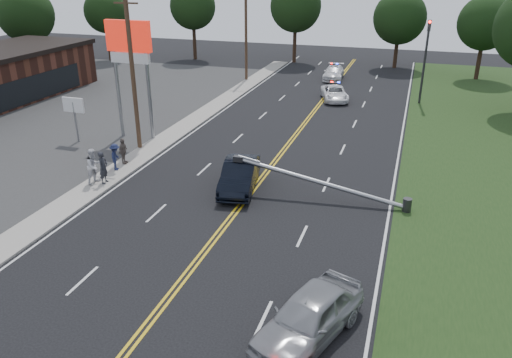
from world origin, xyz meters
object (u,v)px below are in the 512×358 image
(small_sign, at_px, (74,109))
(bystander_c, at_px, (115,157))
(emergency_b, at_px, (334,73))
(bystander_b, at_px, (94,166))
(pylon_sign, at_px, (130,52))
(fallen_streetlight, at_px, (329,185))
(bystander_d, at_px, (123,151))
(emergency_a, at_px, (335,93))
(bystander_a, at_px, (103,167))
(utility_pole_far, at_px, (246,30))
(crashed_sedan, at_px, (240,175))
(utility_pole_mid, at_px, (133,72))
(traffic_signal, at_px, (425,55))
(waiting_sedan, at_px, (309,316))

(small_sign, distance_m, bystander_c, 6.89)
(emergency_b, xyz_separation_m, bystander_b, (-7.98, -31.32, 0.42))
(pylon_sign, height_order, fallen_streetlight, pylon_sign)
(bystander_b, bearing_deg, bystander_d, 13.89)
(emergency_a, distance_m, bystander_a, 24.22)
(utility_pole_far, relative_size, emergency_b, 2.08)
(crashed_sedan, height_order, bystander_a, bystander_a)
(small_sign, relative_size, crashed_sedan, 0.64)
(crashed_sedan, bearing_deg, utility_pole_mid, 144.38)
(small_sign, height_order, utility_pole_mid, utility_pole_mid)
(emergency_a, xyz_separation_m, emergency_b, (-1.56, 8.72, 0.07))
(bystander_d, bearing_deg, bystander_b, 174.67)
(crashed_sedan, height_order, bystander_d, bystander_d)
(utility_pole_mid, bearing_deg, bystander_b, -83.85)
(pylon_sign, relative_size, bystander_a, 4.35)
(traffic_signal, relative_size, utility_pole_far, 0.70)
(small_sign, xyz_separation_m, utility_pole_far, (4.80, 22.00, 2.75))
(utility_pole_mid, height_order, bystander_c, utility_pole_mid)
(emergency_a, xyz_separation_m, bystander_c, (-9.48, -20.59, 0.29))
(crashed_sedan, height_order, waiting_sedan, waiting_sedan)
(emergency_b, bearing_deg, utility_pole_mid, -112.47)
(bystander_a, bearing_deg, bystander_d, 7.74)
(traffic_signal, xyz_separation_m, bystander_a, (-16.38, -23.76, -3.17))
(traffic_signal, relative_size, bystander_d, 4.42)
(utility_pole_far, xyz_separation_m, emergency_a, (10.18, -5.30, -4.46))
(utility_pole_far, relative_size, waiting_sedan, 2.07)
(crashed_sedan, relative_size, bystander_c, 3.03)
(bystander_b, bearing_deg, utility_pole_mid, 19.12)
(traffic_signal, distance_m, bystander_d, 27.07)
(crashed_sedan, bearing_deg, bystander_b, -176.66)
(bystander_c, bearing_deg, utility_pole_mid, -11.44)
(bystander_c, bearing_deg, fallen_streetlight, -112.07)
(utility_pole_far, distance_m, emergency_a, 12.31)
(traffic_signal, distance_m, utility_pole_mid, 25.12)
(utility_pole_far, xyz_separation_m, crashed_sedan, (8.46, -25.98, -4.29))
(pylon_sign, bearing_deg, utility_pole_mid, -56.98)
(utility_pole_mid, relative_size, emergency_a, 2.22)
(traffic_signal, bearing_deg, bystander_b, -125.21)
(waiting_sedan, height_order, bystander_d, bystander_d)
(small_sign, bearing_deg, waiting_sedan, -36.66)
(emergency_b, bearing_deg, utility_pole_far, -162.12)
(pylon_sign, bearing_deg, bystander_a, -72.66)
(emergency_b, relative_size, bystander_d, 3.02)
(small_sign, relative_size, emergency_b, 0.64)
(bystander_d, bearing_deg, fallen_streetlight, -101.25)
(small_sign, relative_size, waiting_sedan, 0.64)
(fallen_streetlight, height_order, bystander_a, bystander_a)
(utility_pole_far, relative_size, bystander_b, 5.03)
(waiting_sedan, bearing_deg, emergency_b, 118.82)
(utility_pole_far, bearing_deg, small_sign, -102.31)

